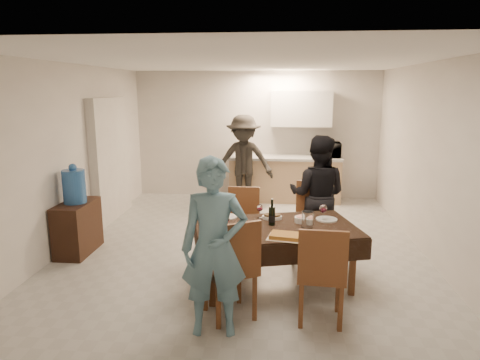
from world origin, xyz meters
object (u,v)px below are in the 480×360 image
Objects in this scene: savoury_tart at (285,236)px; dining_table at (276,229)px; person_near at (214,248)px; person_far at (317,195)px; water_jug at (74,186)px; person_kitchen at (244,161)px; water_pitcher at (307,220)px; wine_bottle at (272,212)px; console at (78,228)px; microwave at (327,150)px.

dining_table is at bearing 104.74° from savoury_tart.
person_near reaches higher than person_far.
water_jug is 3.39m from person_kitchen.
person_far is (0.20, 1.10, 0.02)m from water_pitcher.
person_near is at bearing -134.13° from savoury_tart.
wine_bottle is 0.42m from water_pitcher.
microwave is (3.70, 3.12, 0.70)m from console.
console is at bearing 165.67° from wine_bottle.
person_near is at bearing -88.52° from person_kitchen.
microwave reaches higher than water_pitcher.
person_near is (-0.90, -1.00, 0.03)m from water_pitcher.
water_jug is 2.83m from person_near.
water_pitcher is 3.61m from person_kitchen.
microwave is at bearing 81.21° from water_pitcher.
person_near is at bearing 72.96° from microwave.
console is 3.08m from savoury_tart.
water_jug is 1.25× the size of savoury_tart.
console reaches higher than dining_table.
microwave is at bearing 66.34° from person_near.
person_kitchen is at bearing 52.11° from console.
savoury_tart is (2.84, -1.12, 0.37)m from console.
water_jug is (-2.74, 0.74, 0.27)m from dining_table.
person_near reaches higher than water_pitcher.
dining_table is 2.86m from console.
person_far is (0.45, 1.43, 0.09)m from savoury_tart.
wine_bottle is at bearing -14.33° from water_jug.
person_far is (0.60, 1.00, -0.04)m from wine_bottle.
person_far is at bearing 81.80° from microwave.
microwave is (0.61, 3.91, 0.25)m from water_pitcher.
wine_bottle is 0.18× the size of person_near.
water_pitcher is (3.09, -0.79, 0.45)m from console.
water_jug reaches higher than wine_bottle.
dining_table is at bearing 76.11° from microwave.
console is 3.43m from person_kitchen.
microwave reaches higher than dining_table.
person_kitchen is at bearing 101.41° from savoury_tart.
water_pitcher is 0.12× the size of person_far.
wine_bottle is 0.47m from savoury_tart.
person_far reaches higher than water_pitcher.
person_far reaches higher than savoury_tart.
console is 0.47× the size of person_far.
water_pitcher is (0.35, -0.05, 0.13)m from dining_table.
console is at bearing 90.00° from water_jug.
water_jug is 4.84m from microwave.
microwave reaches higher than water_jug.
dining_table is 6.55× the size of wine_bottle.
savoury_tart is 0.94m from person_near.
person_far is (0.55, 1.05, 0.15)m from dining_table.
savoury_tart is (-0.25, -0.33, -0.08)m from water_pitcher.
person_near is (2.19, -1.79, -0.11)m from water_jug.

